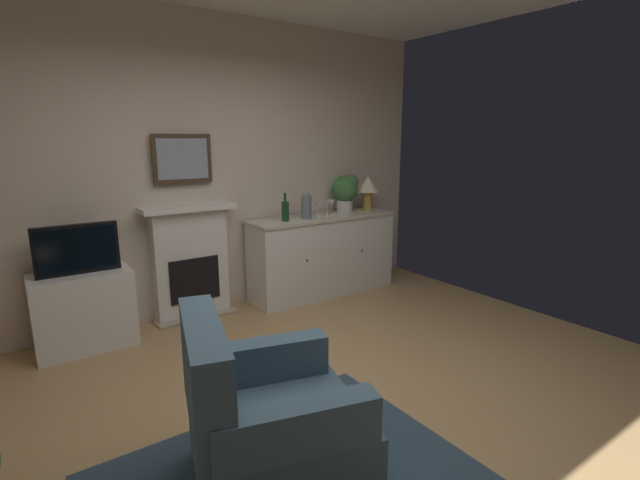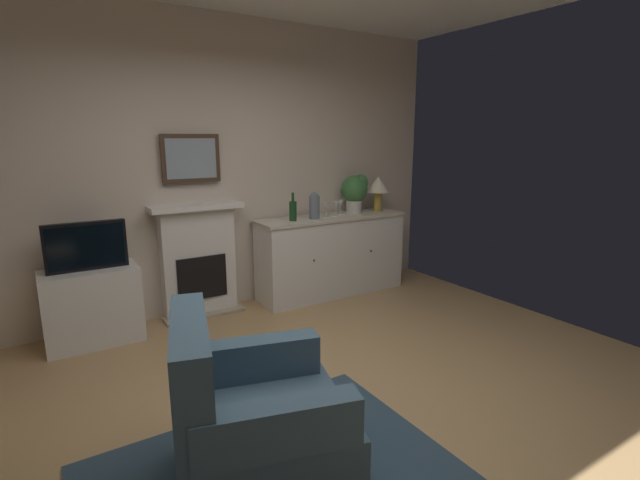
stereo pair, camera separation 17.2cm
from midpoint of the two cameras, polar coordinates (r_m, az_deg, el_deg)
The scene contains 15 objects.
ground_plane at distance 3.15m, azimuth 4.91°, elevation -21.43°, with size 5.24×4.64×0.10m, color tan.
wall_rear at distance 4.65m, azimuth -12.13°, elevation 8.86°, with size 5.24×0.06×2.86m, color beige.
fireplace_unit at distance 4.60m, azimuth -13.86°, elevation -2.44°, with size 0.87×0.30×1.10m.
framed_picture at distance 4.49m, azimuth -14.71°, elevation 9.79°, with size 0.55×0.04×0.45m.
sideboard_cabinet at distance 5.09m, azimuth 2.42°, elevation -1.86°, with size 1.71×0.49×0.88m.
table_lamp at distance 5.35m, azimuth 8.18°, elevation 6.55°, with size 0.26×0.26×0.40m.
wine_bottle at distance 4.68m, azimuth -2.34°, elevation 3.69°, with size 0.08×0.08×0.29m.
wine_glass_left at distance 4.91m, azimuth 1.81°, elevation 4.30°, with size 0.07×0.07×0.16m.
wine_glass_center at distance 4.96m, azimuth 3.00°, elevation 4.36°, with size 0.07×0.07×0.16m.
wine_glass_right at distance 5.08m, azimuth 3.58°, elevation 4.55°, with size 0.07×0.07×0.16m.
vase_decorative at distance 4.80m, azimuth 0.33°, elevation 4.31°, with size 0.11×0.11×0.28m.
tv_cabinet at distance 4.32m, azimuth -25.44°, elevation -7.42°, with size 0.75×0.42×0.65m.
tv_set at distance 4.16m, azimuth -26.07°, elevation -0.71°, with size 0.62×0.07×0.40m.
potted_plant_small at distance 5.20m, azimuth 5.36°, elevation 6.21°, with size 0.30×0.30×0.43m.
armchair at distance 2.39m, azimuth -6.37°, elevation -21.26°, with size 0.98×0.95×0.92m.
Camera 2 is at (-1.52, -2.12, 1.71)m, focal length 25.70 mm.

